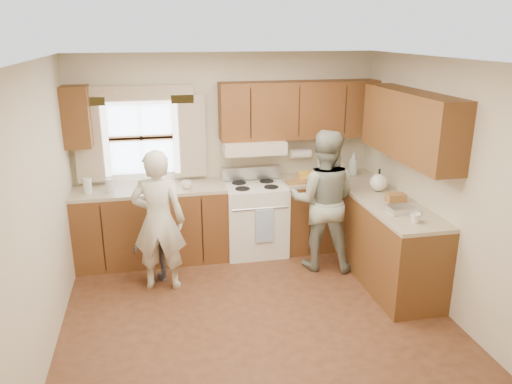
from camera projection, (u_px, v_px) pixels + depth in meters
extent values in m
plane|color=#462515|center=(254.00, 311.00, 5.12)|extent=(3.80, 3.80, 0.00)
plane|color=white|center=(254.00, 60.00, 4.35)|extent=(3.80, 3.80, 0.00)
plane|color=beige|center=(227.00, 153.00, 6.36)|extent=(3.80, 0.00, 3.80)
plane|color=beige|center=(311.00, 282.00, 3.11)|extent=(3.80, 0.00, 3.80)
plane|color=beige|center=(42.00, 209.00, 4.36)|extent=(0.00, 3.50, 3.50)
plane|color=beige|center=(436.00, 183.00, 5.11)|extent=(0.00, 3.50, 3.50)
cube|color=#45230E|center=(152.00, 226.00, 6.14)|extent=(1.82, 0.60, 0.90)
cube|color=#45230E|center=(328.00, 213.00, 6.58)|extent=(1.22, 0.60, 0.90)
cube|color=#3C220E|center=(388.00, 245.00, 5.60)|extent=(0.60, 1.65, 0.90)
cube|color=tan|center=(150.00, 190.00, 5.99)|extent=(1.82, 0.60, 0.04)
cube|color=tan|center=(329.00, 179.00, 6.44)|extent=(1.22, 0.60, 0.04)
cube|color=tan|center=(391.00, 205.00, 5.45)|extent=(0.60, 1.65, 0.04)
cube|color=#45230E|center=(299.00, 110.00, 6.22)|extent=(2.00, 0.33, 0.70)
cube|color=#3C220E|center=(77.00, 117.00, 5.70)|extent=(0.30, 0.33, 0.70)
cube|color=#3C220E|center=(410.00, 125.00, 5.21)|extent=(0.33, 1.65, 0.70)
cube|color=beige|center=(253.00, 146.00, 6.17)|extent=(0.76, 0.45, 0.15)
cube|color=silver|center=(141.00, 138.00, 6.06)|extent=(0.90, 0.03, 0.90)
cube|color=#FECC4B|center=(91.00, 141.00, 5.90)|extent=(0.40, 0.05, 1.02)
cube|color=#FECC4B|center=(189.00, 136.00, 6.13)|extent=(0.40, 0.05, 1.02)
cube|color=#FECC4B|center=(138.00, 95.00, 5.86)|extent=(1.30, 0.05, 0.22)
cylinder|color=white|center=(300.00, 154.00, 6.47)|extent=(0.27, 0.12, 0.12)
imported|color=silver|center=(187.00, 185.00, 5.95)|extent=(0.16, 0.16, 0.10)
imported|color=silver|center=(353.00, 164.00, 6.46)|extent=(0.13, 0.13, 0.31)
imported|color=silver|center=(315.00, 179.00, 6.25)|extent=(0.30, 0.30, 0.06)
imported|color=silver|center=(415.00, 218.00, 4.89)|extent=(0.11, 0.11, 0.10)
cylinder|color=silver|center=(88.00, 186.00, 5.76)|extent=(0.10, 0.10, 0.18)
cylinder|color=silver|center=(109.00, 186.00, 5.81)|extent=(0.09, 0.09, 0.16)
cube|color=olive|center=(297.00, 182.00, 6.20)|extent=(0.27, 0.20, 0.02)
cube|color=gold|center=(306.00, 176.00, 6.30)|extent=(0.19, 0.13, 0.11)
cylinder|color=silver|center=(323.00, 167.00, 6.44)|extent=(0.14, 0.14, 0.25)
cylinder|color=silver|center=(339.00, 171.00, 6.35)|extent=(0.11, 0.11, 0.18)
sphere|color=silver|center=(379.00, 182.00, 5.85)|extent=(0.21, 0.21, 0.21)
cube|color=olive|center=(396.00, 198.00, 5.48)|extent=(0.21, 0.12, 0.10)
cube|color=silver|center=(402.00, 209.00, 5.17)|extent=(0.29, 0.20, 0.07)
cube|color=silver|center=(255.00, 219.00, 6.37)|extent=(0.76, 0.64, 0.90)
cube|color=#B7B7BC|center=(251.00, 173.00, 6.45)|extent=(0.76, 0.10, 0.16)
cylinder|color=#B7B7BC|center=(260.00, 209.00, 6.00)|extent=(0.68, 0.03, 0.03)
cube|color=#4873A8|center=(264.00, 226.00, 6.06)|extent=(0.22, 0.02, 0.42)
cylinder|color=black|center=(239.00, 183.00, 6.31)|extent=(0.18, 0.18, 0.01)
cylinder|color=black|center=(267.00, 181.00, 6.38)|extent=(0.18, 0.18, 0.01)
cylinder|color=black|center=(242.00, 189.00, 6.08)|extent=(0.18, 0.18, 0.01)
cylinder|color=black|center=(271.00, 187.00, 6.15)|extent=(0.18, 0.18, 0.01)
imported|color=beige|center=(159.00, 221.00, 5.37)|extent=(0.64, 0.48, 1.58)
imported|color=#293F2D|center=(323.00, 201.00, 5.85)|extent=(0.99, 0.88, 1.68)
imported|color=slate|center=(156.00, 245.00, 5.59)|extent=(0.58, 0.41, 0.91)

